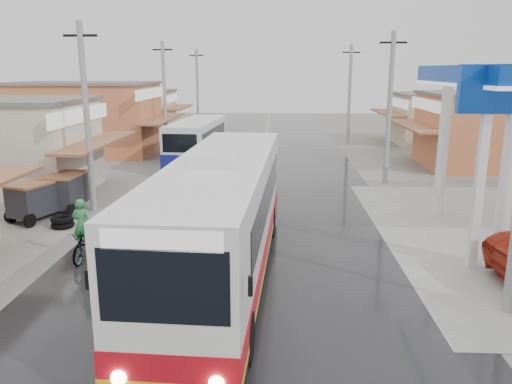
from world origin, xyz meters
The scene contains 12 objects.
ground centered at (0.00, 0.00, 0.00)m, with size 120.00×120.00×0.00m, color slate.
road centered at (0.00, 15.00, 0.01)m, with size 12.00×90.00×0.02m, color black.
centre_line centered at (0.00, 15.00, 0.02)m, with size 0.15×90.00×0.01m, color #D8CC4C.
shopfronts_left centered at (-13.00, 18.00, 0.00)m, with size 11.00×44.00×5.20m, color tan, non-canonical shape.
utility_poles_left centered at (-7.00, 16.00, 0.00)m, with size 1.60×50.00×8.00m, color gray, non-canonical shape.
utility_poles_right centered at (7.00, 15.00, 0.00)m, with size 1.60×36.00×8.00m, color gray, non-canonical shape.
coach_bus centered at (-0.49, 1.86, 1.88)m, with size 3.37×12.57×3.89m.
second_bus centered at (-4.09, 19.94, 1.55)m, with size 2.94×8.78×2.87m.
cyclist centered at (-5.13, 3.19, 0.69)m, with size 0.77×1.97×2.09m.
tricycle_near centered at (-8.86, 7.38, 0.91)m, with size 1.93×2.40×1.59m.
tricycle_far centered at (-8.12, 8.73, 0.96)m, with size 1.52×2.24×1.68m.
tyre_stack centered at (-7.33, 6.48, 0.23)m, with size 0.90×0.90×0.46m.
Camera 1 is at (1.07, -11.94, 6.05)m, focal length 35.00 mm.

